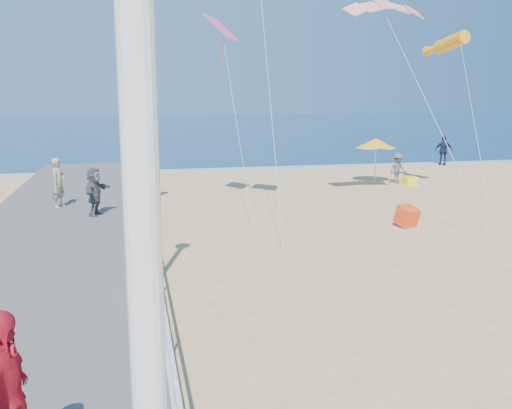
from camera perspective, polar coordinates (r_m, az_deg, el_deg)
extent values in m
plane|color=#E2B676|center=(13.06, 12.83, -8.10)|extent=(160.00, 160.00, 0.00)
cube|color=navy|center=(76.43, -8.40, 7.71)|extent=(160.00, 90.00, 0.05)
cube|color=silver|center=(32.35, -2.71, 3.54)|extent=(160.00, 1.20, 0.04)
cube|color=#65615B|center=(12.02, -22.07, -9.34)|extent=(5.00, 44.00, 0.40)
cube|color=white|center=(11.47, -10.37, -3.11)|extent=(0.05, 42.00, 0.06)
cube|color=white|center=(11.60, -10.29, -5.51)|extent=(0.05, 42.00, 0.04)
cylinder|color=white|center=(11.73, -11.69, -7.68)|extent=(0.36, 0.36, 0.20)
cylinder|color=white|center=(11.21, -12.15, 3.78)|extent=(0.14, 0.14, 4.70)
sphere|color=white|center=(11.20, -12.72, 17.35)|extent=(0.44, 0.44, 0.44)
cylinder|color=white|center=(20.47, -12.08, 0.29)|extent=(0.36, 0.36, 0.20)
cylinder|color=white|center=(20.17, -12.35, 6.87)|extent=(0.14, 0.14, 4.70)
sphere|color=white|center=(20.17, -12.67, 14.39)|extent=(0.44, 0.44, 0.44)
imported|color=red|center=(6.11, -23.90, -18.00)|extent=(0.62, 1.16, 1.88)
imported|color=#525357|center=(18.79, -15.82, 1.26)|extent=(0.99, 1.50, 1.55)
imported|color=#9A8C6A|center=(20.52, -19.14, 2.07)|extent=(0.62, 0.73, 1.69)
imported|color=#535357|center=(28.10, 14.00, 3.52)|extent=(1.06, 0.82, 1.44)
imported|color=#1A2239|center=(36.03, 18.25, 5.15)|extent=(1.13, 0.79, 1.78)
imported|color=gray|center=(23.77, -12.21, 2.36)|extent=(0.64, 0.82, 1.50)
cube|color=red|center=(18.91, 14.85, -1.32)|extent=(0.72, 0.83, 0.74)
cylinder|color=white|center=(27.94, 11.82, 3.95)|extent=(0.05, 0.05, 1.80)
cone|color=#FEA61A|center=(27.84, 11.91, 6.01)|extent=(1.90, 1.90, 0.45)
cube|color=yellow|center=(27.78, 15.14, 2.30)|extent=(0.55, 0.55, 0.40)
cylinder|color=orange|center=(25.63, 18.95, 15.08)|extent=(1.02, 2.74, 1.09)
cube|color=#E2537E|center=(21.08, -3.45, 17.21)|extent=(1.46, 1.59, 0.89)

